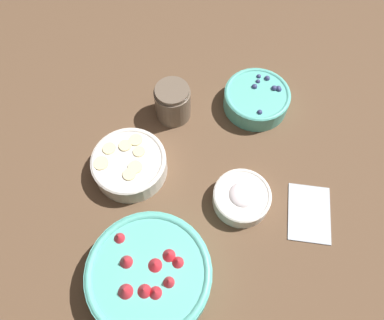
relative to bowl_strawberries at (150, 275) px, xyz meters
The scene contains 7 objects.
ground_plane 0.26m from the bowl_strawberries, 34.64° to the right, with size 4.00×4.00×0.00m, color brown.
bowl_strawberries is the anchor object (origin of this frame).
bowl_blueberries 0.49m from the bowl_strawberries, 32.22° to the right, with size 0.16×0.16×0.06m.
bowl_bananas 0.25m from the bowl_strawberries, 10.76° to the left, with size 0.17×0.17×0.05m.
bowl_cream 0.25m from the bowl_strawberries, 51.36° to the right, with size 0.12×0.12×0.05m.
jar_chocolate 0.40m from the bowl_strawberries, ahead, with size 0.09×0.09×0.09m.
napkin 0.36m from the bowl_strawberries, 70.39° to the right, with size 0.14×0.11×0.01m.
Camera 1 is at (-0.35, 0.07, 0.77)m, focal length 35.00 mm.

